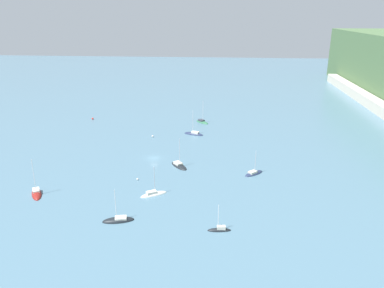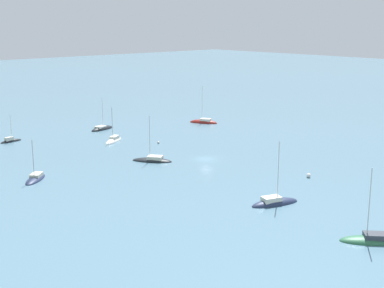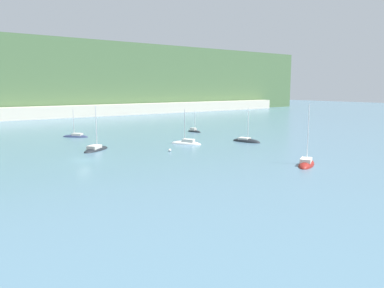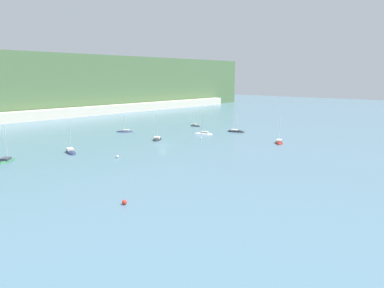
% 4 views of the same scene
% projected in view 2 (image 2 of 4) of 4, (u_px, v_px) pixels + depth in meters
% --- Properties ---
extents(ground_plane, '(600.00, 600.00, 0.00)m').
position_uv_depth(ground_plane, '(206.00, 159.00, 110.74)').
color(ground_plane, slate).
extents(sailboat_0, '(6.64, 6.93, 8.12)m').
position_uv_depth(sailboat_0, '(35.00, 179.00, 96.38)').
color(sailboat_0, '#232D4C').
rests_on(sailboat_0, ground_plane).
extents(sailboat_1, '(5.10, 8.55, 10.96)m').
position_uv_depth(sailboat_1, '(274.00, 203.00, 83.58)').
color(sailboat_1, '#232D4C').
rests_on(sailboat_1, ground_plane).
extents(sailboat_2, '(2.01, 5.52, 7.17)m').
position_uv_depth(sailboat_2, '(11.00, 141.00, 126.30)').
color(sailboat_2, black).
rests_on(sailboat_2, ground_plane).
extents(sailboat_3, '(8.14, 6.08, 11.40)m').
position_uv_depth(sailboat_3, '(204.00, 123.00, 149.44)').
color(sailboat_3, maroon).
rests_on(sailboat_3, ground_plane).
extents(sailboat_4, '(8.36, 7.24, 10.14)m').
position_uv_depth(sailboat_4, '(152.00, 161.00, 108.99)').
color(sailboat_4, black).
rests_on(sailboat_4, ground_plane).
extents(sailboat_5, '(7.53, 7.22, 10.76)m').
position_uv_depth(sailboat_5, '(370.00, 241.00, 69.39)').
color(sailboat_5, '#2D6647').
rests_on(sailboat_5, ground_plane).
extents(sailboat_6, '(5.73, 7.51, 9.02)m').
position_uv_depth(sailboat_6, '(114.00, 141.00, 126.73)').
color(sailboat_6, white).
rests_on(sailboat_6, ground_plane).
extents(sailboat_7, '(4.46, 7.97, 9.09)m').
position_uv_depth(sailboat_7, '(102.00, 129.00, 140.62)').
color(sailboat_7, black).
rests_on(sailboat_7, ground_plane).
extents(mooring_buoy_1, '(0.59, 0.59, 0.59)m').
position_uv_depth(mooring_buoy_1, '(158.00, 142.00, 124.51)').
color(mooring_buoy_1, white).
rests_on(mooring_buoy_1, ground_plane).
extents(mooring_buoy_2, '(0.79, 0.79, 0.79)m').
position_uv_depth(mooring_buoy_2, '(309.00, 175.00, 97.67)').
color(mooring_buoy_2, white).
rests_on(mooring_buoy_2, ground_plane).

